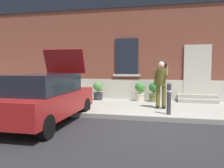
# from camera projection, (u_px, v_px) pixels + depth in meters

# --- Properties ---
(ground_plane) EXTENTS (80.00, 80.00, 0.00)m
(ground_plane) POSITION_uv_depth(u_px,v_px,m) (150.00, 129.00, 6.34)
(ground_plane) COLOR #232326
(sidewalk) EXTENTS (24.00, 3.60, 0.15)m
(sidewalk) POSITION_uv_depth(u_px,v_px,m) (154.00, 108.00, 9.05)
(sidewalk) COLOR #99968E
(sidewalk) RESTS_ON ground
(curb_edge) EXTENTS (24.00, 0.12, 0.15)m
(curb_edge) POSITION_uv_depth(u_px,v_px,m) (152.00, 119.00, 7.24)
(curb_edge) COLOR gray
(curb_edge) RESTS_ON ground
(building_facade) EXTENTS (24.00, 1.52, 7.50)m
(building_facade) POSITION_uv_depth(u_px,v_px,m) (158.00, 25.00, 11.19)
(building_facade) COLOR brown
(building_facade) RESTS_ON ground
(entrance_stoop) EXTENTS (1.67, 0.64, 0.32)m
(entrance_stoop) POSITION_uv_depth(u_px,v_px,m) (197.00, 99.00, 10.12)
(entrance_stoop) COLOR #9E998E
(entrance_stoop) RESTS_ON sidewalk
(hatchback_car_red) EXTENTS (1.82, 4.08, 2.34)m
(hatchback_car_red) POSITION_uv_depth(u_px,v_px,m) (44.00, 97.00, 6.88)
(hatchback_car_red) COLOR maroon
(hatchback_car_red) RESTS_ON ground
(bollard_near_person) EXTENTS (0.15, 0.15, 1.04)m
(bollard_near_person) POSITION_uv_depth(u_px,v_px,m) (169.00, 97.00, 7.47)
(bollard_near_person) COLOR #333338
(bollard_near_person) RESTS_ON sidewalk
(bollard_far_left) EXTENTS (0.15, 0.15, 1.04)m
(bollard_far_left) POSITION_uv_depth(u_px,v_px,m) (63.00, 94.00, 8.31)
(bollard_far_left) COLOR #333338
(bollard_far_left) RESTS_ON sidewalk
(person_on_phone) EXTENTS (0.51, 0.47, 1.75)m
(person_on_phone) POSITION_uv_depth(u_px,v_px,m) (161.00, 82.00, 8.49)
(person_on_phone) COLOR #514C1E
(person_on_phone) RESTS_ON sidewalk
(planter_terracotta) EXTENTS (0.44, 0.44, 0.86)m
(planter_terracotta) POSITION_uv_depth(u_px,v_px,m) (60.00, 89.00, 11.27)
(planter_terracotta) COLOR #B25B38
(planter_terracotta) RESTS_ON sidewalk
(planter_charcoal) EXTENTS (0.44, 0.44, 0.86)m
(planter_charcoal) POSITION_uv_depth(u_px,v_px,m) (98.00, 90.00, 10.79)
(planter_charcoal) COLOR #2D2D30
(planter_charcoal) RESTS_ON sidewalk
(planter_cream) EXTENTS (0.44, 0.44, 0.86)m
(planter_cream) POSITION_uv_depth(u_px,v_px,m) (140.00, 91.00, 10.41)
(planter_cream) COLOR beige
(planter_cream) RESTS_ON sidewalk
(planter_olive) EXTENTS (0.44, 0.44, 0.86)m
(planter_olive) POSITION_uv_depth(u_px,v_px,m) (154.00, 91.00, 10.25)
(planter_olive) COLOR #606B38
(planter_olive) RESTS_ON sidewalk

